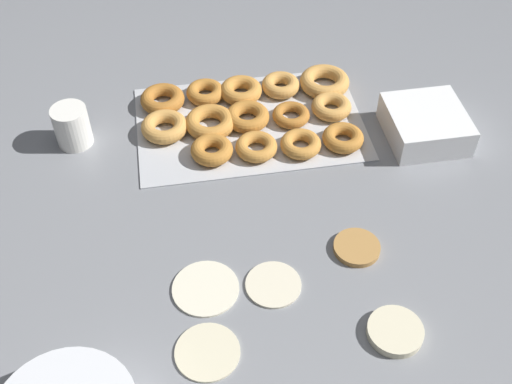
{
  "coord_description": "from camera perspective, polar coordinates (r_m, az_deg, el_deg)",
  "views": [
    {
      "loc": [
        0.11,
        0.68,
        0.89
      ],
      "look_at": [
        -0.03,
        -0.11,
        0.04
      ],
      "focal_mm": 45.0,
      "sensor_mm": 36.0,
      "label": 1
    }
  ],
  "objects": [
    {
      "name": "pancake_3",
      "position": [
        1.05,
        12.26,
        -12.02
      ],
      "size": [
        0.09,
        0.09,
        0.02
      ],
      "primitive_type": "cylinder",
      "color": "beige",
      "rests_on": "ground_plane"
    },
    {
      "name": "donut_tray",
      "position": [
        1.36,
        -0.39,
        6.91
      ],
      "size": [
        0.48,
        0.31,
        0.04
      ],
      "color": "silver",
      "rests_on": "ground_plane"
    },
    {
      "name": "paper_cup",
      "position": [
        1.35,
        -16.04,
        5.65
      ],
      "size": [
        0.07,
        0.07,
        0.08
      ],
      "color": "white",
      "rests_on": "ground_plane"
    },
    {
      "name": "ground_plane",
      "position": [
        1.13,
        -0.4,
        -5.58
      ],
      "size": [
        3.0,
        3.0,
        0.0
      ],
      "primitive_type": "plane",
      "color": "gray"
    },
    {
      "name": "pancake_2",
      "position": [
        1.08,
        -4.51,
        -8.47
      ],
      "size": [
        0.11,
        0.11,
        0.01
      ],
      "primitive_type": "cylinder",
      "color": "silver",
      "rests_on": "ground_plane"
    },
    {
      "name": "container_stack",
      "position": [
        1.36,
        14.83,
        5.83
      ],
      "size": [
        0.15,
        0.16,
        0.06
      ],
      "color": "white",
      "rests_on": "ground_plane"
    },
    {
      "name": "pancake_1",
      "position": [
        1.02,
        -4.35,
        -13.94
      ],
      "size": [
        0.1,
        0.1,
        0.01
      ],
      "primitive_type": "cylinder",
      "color": "beige",
      "rests_on": "ground_plane"
    },
    {
      "name": "pancake_4",
      "position": [
        1.14,
        8.95,
        -4.9
      ],
      "size": [
        0.08,
        0.08,
        0.01
      ],
      "primitive_type": "cylinder",
      "color": "#B27F42",
      "rests_on": "ground_plane"
    },
    {
      "name": "pancake_0",
      "position": [
        1.08,
        1.55,
        -8.16
      ],
      "size": [
        0.09,
        0.09,
        0.01
      ],
      "primitive_type": "cylinder",
      "color": "beige",
      "rests_on": "ground_plane"
    }
  ]
}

